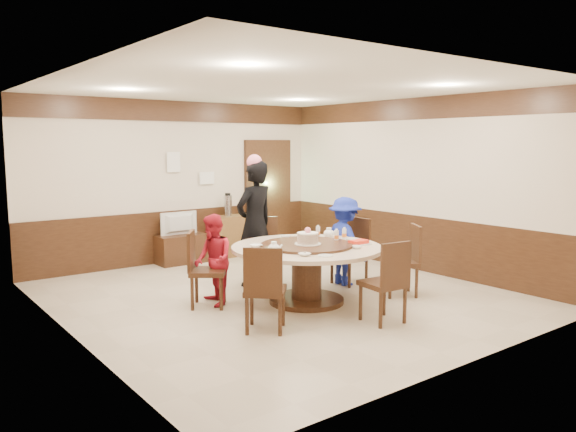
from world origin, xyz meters
TOP-DOWN VIEW (x-y plane):
  - room at (0.01, 0.01)m, footprint 6.00×6.04m
  - banquet_table at (0.09, -0.47)m, footprint 1.95×1.95m
  - chair_0 at (1.24, -0.08)m, footprint 0.47×0.46m
  - chair_1 at (0.27, 0.73)m, footprint 0.59×0.60m
  - chair_2 at (-1.04, 0.16)m, footprint 0.62×0.62m
  - chair_3 at (-1.00, -1.07)m, footprint 0.62×0.62m
  - chair_4 at (0.28, -1.66)m, footprint 0.49×0.49m
  - chair_5 at (1.35, -0.98)m, footprint 0.61×0.61m
  - person_standing at (0.07, 0.70)m, footprint 0.73×0.55m
  - person_red at (-0.94, 0.16)m, footprint 0.57×0.66m
  - person_blue at (1.14, -0.07)m, footprint 0.51×0.85m
  - birthday_cake at (0.07, -0.51)m, footprint 0.34×0.34m
  - teapot_left at (-0.55, -0.62)m, footprint 0.17×0.15m
  - teapot_right at (0.73, -0.18)m, footprint 0.17×0.15m
  - bowl_0 at (-0.49, -0.16)m, footprint 0.15×0.15m
  - bowl_1 at (0.47, -1.00)m, footprint 0.12×0.12m
  - bowl_2 at (-0.35, -0.97)m, footprint 0.14×0.14m
  - bowl_3 at (0.76, -0.61)m, footprint 0.15×0.15m
  - bowl_4 at (-0.65, -0.36)m, footprint 0.14×0.14m
  - bowl_5 at (0.21, 0.14)m, footprint 0.14×0.14m
  - saucer_near at (-0.16, -1.12)m, footprint 0.18×0.18m
  - saucer_far at (0.54, 0.03)m, footprint 0.18×0.18m
  - shrimp_platter at (0.67, -0.82)m, footprint 0.30×0.20m
  - bottle_0 at (0.58, -0.49)m, footprint 0.06×0.06m
  - bottle_1 at (0.77, -0.45)m, footprint 0.06×0.06m
  - bottle_2 at (0.61, -0.08)m, footprint 0.06×0.06m
  - tv_stand at (-0.10, 2.75)m, footprint 0.85×0.45m
  - television at (-0.10, 2.75)m, footprint 0.68×0.11m
  - side_cabinet at (0.94, 2.78)m, footprint 0.80×0.40m
  - thermos at (0.88, 2.78)m, footprint 0.15×0.15m
  - notice_left at (-0.10, 2.96)m, footprint 0.25×0.00m
  - notice_right at (0.55, 2.96)m, footprint 0.30×0.00m

SIDE VIEW (x-z plane):
  - tv_stand at x=-0.10m, z-range 0.00..0.50m
  - chair_0 at x=1.24m, z-range -0.18..0.79m
  - chair_1 at x=0.27m, z-range -0.18..0.79m
  - chair_2 at x=-1.04m, z-range -0.18..0.79m
  - chair_3 at x=-1.00m, z-range -0.18..0.79m
  - chair_4 at x=0.28m, z-range -0.18..0.79m
  - chair_5 at x=1.35m, z-range -0.18..0.79m
  - side_cabinet at x=0.94m, z-range 0.00..0.75m
  - banquet_table at x=0.09m, z-range 0.14..0.92m
  - person_red at x=-0.94m, z-range 0.00..1.18m
  - person_blue at x=1.14m, z-range 0.00..1.29m
  - television at x=-0.10m, z-range 0.50..0.89m
  - saucer_near at x=-0.16m, z-range 0.75..0.76m
  - saucer_far at x=0.54m, z-range 0.75..0.76m
  - bowl_4 at x=-0.65m, z-range 0.75..0.78m
  - bowl_2 at x=-0.35m, z-range 0.75..0.78m
  - bowl_0 at x=-0.49m, z-range 0.75..0.79m
  - bowl_1 at x=0.47m, z-range 0.75..0.79m
  - bowl_5 at x=0.21m, z-range 0.75..0.79m
  - bowl_3 at x=0.76m, z-range 0.75..0.80m
  - shrimp_platter at x=0.67m, z-range 0.75..0.81m
  - teapot_left at x=-0.55m, z-range 0.75..0.87m
  - teapot_right at x=0.73m, z-range 0.75..0.87m
  - bottle_0 at x=0.58m, z-range 0.75..0.91m
  - bottle_1 at x=0.77m, z-range 0.75..0.91m
  - bottle_2 at x=0.61m, z-range 0.75..0.91m
  - birthday_cake at x=0.07m, z-range 0.75..0.97m
  - person_standing at x=0.07m, z-range 0.00..1.82m
  - thermos at x=0.88m, z-range 0.75..1.13m
  - room at x=0.01m, z-range -0.34..2.50m
  - notice_right at x=0.55m, z-range 1.34..1.56m
  - notice_left at x=-0.10m, z-range 1.57..1.93m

